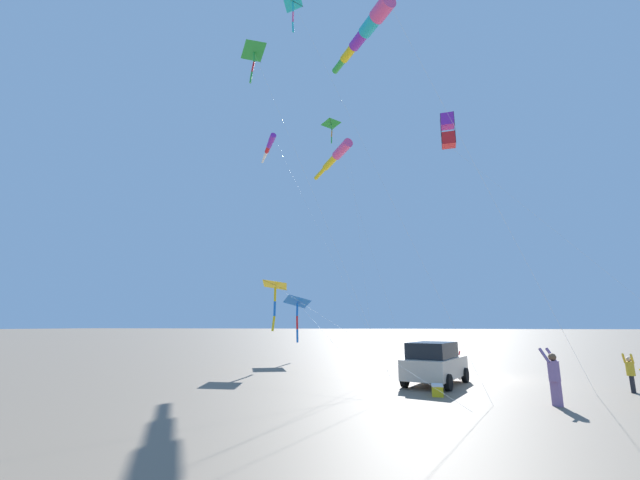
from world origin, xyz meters
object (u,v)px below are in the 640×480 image
(kite_delta_long_streamer_left, at_px, (276,285))
(kite_windsock_green_low_center, at_px, (336,156))
(person_bystander_far, at_px, (631,371))
(kite_windsock_white_trailing, at_px, (269,146))
(person_child_grey_jacket, at_px, (457,362))
(kite_delta_teal_far_right, at_px, (298,302))
(kite_delta_blue_topmost, at_px, (332,125))
(parked_car, at_px, (435,363))
(kite_delta_orange_high_right, at_px, (294,2))
(kite_delta_magenta_far_left, at_px, (255,53))
(cooler_box, at_px, (437,390))
(kite_box_striped_overhead, at_px, (448,131))
(kite_windsock_yellow_midlevel, at_px, (367,30))
(person_adult_flyer, at_px, (554,374))

(kite_delta_long_streamer_left, relative_size, kite_windsock_green_low_center, 0.65)
(person_bystander_far, distance_m, kite_windsock_white_trailing, 26.65)
(person_child_grey_jacket, relative_size, kite_delta_long_streamer_left, 0.11)
(person_bystander_far, relative_size, kite_windsock_white_trailing, 0.09)
(kite_delta_teal_far_right, relative_size, kite_delta_blue_topmost, 0.75)
(parked_car, relative_size, kite_windsock_green_low_center, 0.27)
(person_child_grey_jacket, relative_size, kite_delta_orange_high_right, 0.06)
(kite_delta_magenta_far_left, bearing_deg, kite_windsock_green_low_center, 173.29)
(kite_delta_orange_high_right, bearing_deg, cooler_box, 79.61)
(kite_delta_long_streamer_left, relative_size, kite_delta_blue_topmost, 0.70)
(person_child_grey_jacket, bearing_deg, parked_car, -18.71)
(person_bystander_far, height_order, kite_windsock_green_low_center, kite_windsock_green_low_center)
(person_child_grey_jacket, distance_m, kite_windsock_green_low_center, 19.43)
(person_child_grey_jacket, xyz_separation_m, kite_box_striped_overhead, (0.40, 0.36, 13.11))
(kite_windsock_white_trailing, bearing_deg, kite_box_striped_overhead, 67.59)
(kite_delta_teal_far_right, bearing_deg, person_bystander_far, 58.31)
(kite_delta_blue_topmost, bearing_deg, parked_car, 50.74)
(kite_delta_teal_far_right, bearing_deg, kite_windsock_green_low_center, 118.84)
(kite_delta_blue_topmost, xyz_separation_m, kite_windsock_yellow_midlevel, (9.75, 3.51, -1.31))
(parked_car, xyz_separation_m, kite_windsock_yellow_midlevel, (5.18, -2.09, 13.43))
(kite_windsock_yellow_midlevel, bearing_deg, kite_delta_blue_topmost, -160.22)
(kite_delta_long_streamer_left, xyz_separation_m, kite_delta_orange_high_right, (6.28, 2.90, 14.72))
(person_adult_flyer, xyz_separation_m, person_child_grey_jacket, (-7.78, -2.37, -0.31))
(kite_delta_orange_high_right, distance_m, kite_windsock_yellow_midlevel, 7.69)
(kite_delta_long_streamer_left, bearing_deg, kite_box_striped_overhead, 84.01)
(kite_delta_blue_topmost, bearing_deg, kite_delta_long_streamer_left, -89.53)
(person_child_grey_jacket, bearing_deg, kite_delta_orange_high_right, -54.05)
(kite_delta_magenta_far_left, relative_size, kite_delta_blue_topmost, 1.06)
(cooler_box, height_order, kite_delta_teal_far_right, kite_delta_teal_far_right)
(kite_box_striped_overhead, height_order, kite_delta_blue_topmost, kite_delta_blue_topmost)
(person_adult_flyer, relative_size, kite_windsock_yellow_midlevel, 0.12)
(person_child_grey_jacket, distance_m, kite_box_striped_overhead, 13.12)
(parked_car, height_order, kite_box_striped_overhead, kite_box_striped_overhead)
(kite_delta_blue_topmost, bearing_deg, cooler_box, 36.53)
(kite_delta_orange_high_right, bearing_deg, kite_delta_blue_topmost, 173.17)
(kite_windsock_white_trailing, bearing_deg, parked_car, 52.68)
(cooler_box, relative_size, person_adult_flyer, 0.34)
(person_bystander_far, xyz_separation_m, kite_windsock_green_low_center, (-11.95, -14.13, 15.81))
(parked_car, bearing_deg, kite_delta_magenta_far_left, -75.10)
(kite_delta_teal_far_right, height_order, kite_delta_long_streamer_left, kite_delta_long_streamer_left)
(person_child_grey_jacket, distance_m, kite_windsock_white_trailing, 21.36)
(kite_box_striped_overhead, relative_size, kite_windsock_yellow_midlevel, 1.00)
(kite_windsock_green_low_center, bearing_deg, kite_delta_long_streamer_left, -20.16)
(cooler_box, xyz_separation_m, kite_windsock_green_low_center, (-14.47, -6.61, 16.42))
(cooler_box, height_order, kite_box_striped_overhead, kite_box_striped_overhead)
(kite_box_striped_overhead, height_order, kite_delta_magenta_far_left, kite_delta_magenta_far_left)
(person_bystander_far, bearing_deg, cooler_box, -71.47)
(kite_delta_magenta_far_left, bearing_deg, kite_box_striped_overhead, 119.41)
(kite_windsock_white_trailing, height_order, kite_delta_long_streamer_left, kite_windsock_white_trailing)
(kite_delta_teal_far_right, distance_m, kite_delta_orange_high_right, 19.69)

